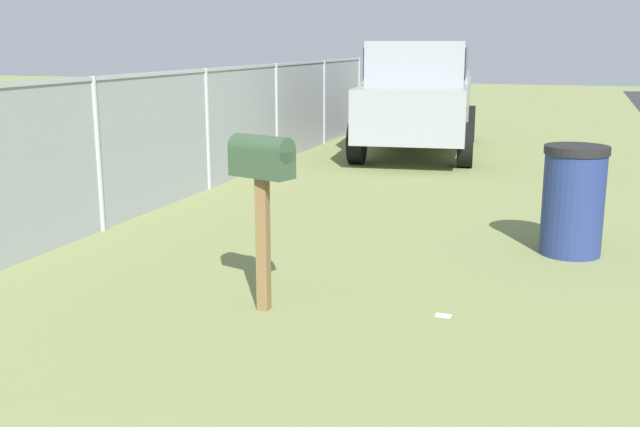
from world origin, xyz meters
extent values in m
cube|color=brown|center=(6.07, 1.24, 0.53)|extent=(0.09, 0.09, 1.07)
cube|color=#334C33|center=(6.07, 1.24, 1.18)|extent=(0.35, 0.55, 0.22)
cylinder|color=#334C33|center=(6.07, 1.24, 1.29)|extent=(0.35, 0.55, 0.20)
cube|color=red|center=(6.18, 1.24, 1.24)|extent=(0.02, 0.04, 0.18)
cube|color=#93999E|center=(15.17, 1.87, 0.88)|extent=(5.42, 2.48, 0.90)
cube|color=#93999E|center=(14.55, 1.79, 1.71)|extent=(1.97, 1.91, 0.76)
cube|color=black|center=(14.55, 1.79, 1.71)|extent=(1.93, 1.94, 0.53)
cube|color=#93999E|center=(16.42, 1.16, 1.39)|extent=(2.71, 0.41, 0.12)
cube|color=#93999E|center=(16.21, 2.86, 1.39)|extent=(2.71, 0.41, 0.12)
cylinder|color=black|center=(13.57, 0.74, 0.38)|extent=(0.79, 0.35, 0.76)
cylinder|color=black|center=(13.34, 2.58, 0.38)|extent=(0.79, 0.35, 0.76)
cylinder|color=black|center=(17.00, 1.16, 0.38)|extent=(0.79, 0.35, 0.76)
cylinder|color=black|center=(16.77, 3.00, 0.38)|extent=(0.79, 0.35, 0.76)
cylinder|color=navy|center=(8.54, -1.03, 0.51)|extent=(0.59, 0.59, 1.01)
cylinder|color=black|center=(8.54, -1.03, 1.05)|extent=(0.62, 0.62, 0.08)
cylinder|color=#9EA3A8|center=(7.83, 3.96, 0.86)|extent=(0.07, 0.07, 1.72)
cylinder|color=#9EA3A8|center=(10.43, 3.96, 0.86)|extent=(0.07, 0.07, 1.72)
cylinder|color=#9EA3A8|center=(13.03, 3.96, 0.86)|extent=(0.07, 0.07, 1.72)
cylinder|color=#9EA3A8|center=(15.64, 3.96, 0.86)|extent=(0.07, 0.07, 1.72)
cylinder|color=#9EA3A8|center=(18.24, 3.96, 0.86)|extent=(0.07, 0.07, 1.72)
cube|color=#9EA3A8|center=(9.13, 3.96, 1.69)|extent=(18.22, 0.04, 0.04)
cube|color=gray|center=(9.13, 3.96, 0.86)|extent=(18.22, 0.01, 1.72)
cube|color=silver|center=(6.38, -0.14, 0.00)|extent=(0.09, 0.12, 0.01)
camera|label=1|loc=(0.89, -1.01, 2.07)|focal=42.02mm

